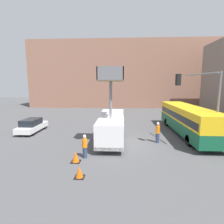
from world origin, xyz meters
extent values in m
plane|color=#4C4C4F|center=(0.00, 0.00, 0.00)|extent=(120.00, 120.00, 0.00)
cube|color=#936651|center=(0.00, 30.28, 7.81)|extent=(44.00, 10.00, 15.61)
cube|color=white|center=(-0.92, 3.19, 1.53)|extent=(2.23, 2.11, 2.19)
cube|color=white|center=(-0.92, -0.33, 1.40)|extent=(2.23, 4.93, 1.93)
cube|color=red|center=(-0.92, -2.75, 0.58)|extent=(2.19, 0.10, 0.24)
cylinder|color=black|center=(-1.89, 3.19, 0.48)|extent=(0.30, 0.97, 0.97)
cylinder|color=black|center=(0.05, 3.19, 0.48)|extent=(0.30, 0.97, 0.97)
cylinder|color=black|center=(-1.89, -0.33, 0.48)|extent=(0.30, 0.97, 0.97)
cylinder|color=black|center=(0.05, -0.33, 0.48)|extent=(0.30, 0.97, 0.97)
cylinder|color=slate|center=(-0.92, -0.33, 3.99)|extent=(0.24, 0.24, 3.25)
cube|color=brown|center=(-0.92, -0.33, 5.66)|extent=(2.16, 1.62, 0.10)
cube|color=slate|center=(-1.96, -0.33, 6.23)|extent=(0.08, 1.62, 1.05)
cube|color=slate|center=(0.12, -0.33, 6.23)|extent=(0.08, 1.62, 1.05)
cube|color=slate|center=(-0.92, 0.44, 6.23)|extent=(2.16, 0.08, 1.05)
cube|color=slate|center=(-0.92, -1.10, 6.23)|extent=(2.16, 0.08, 1.05)
cube|color=#145638|center=(7.06, 3.78, 1.01)|extent=(2.57, 12.29, 1.17)
cube|color=yellow|center=(7.06, 3.78, 2.31)|extent=(2.57, 12.29, 1.43)
cube|color=black|center=(7.06, 3.78, 2.09)|extent=(2.59, 11.80, 0.63)
cylinder|color=black|center=(5.92, 7.59, 0.49)|extent=(0.30, 0.99, 0.99)
cylinder|color=black|center=(8.19, 7.59, 0.49)|extent=(0.30, 0.99, 0.99)
cylinder|color=black|center=(5.92, -0.03, 0.49)|extent=(0.30, 0.99, 0.99)
cylinder|color=black|center=(8.19, -0.03, 0.49)|extent=(0.30, 0.99, 0.99)
cylinder|color=slate|center=(8.15, -0.05, 3.23)|extent=(0.18, 0.18, 6.46)
cylinder|color=slate|center=(6.29, -0.49, 6.16)|extent=(1.01, 3.74, 0.13)
cube|color=black|center=(4.44, -0.93, 5.71)|extent=(0.39, 0.39, 0.90)
sphere|color=red|center=(4.44, -0.93, 5.96)|extent=(0.20, 0.20, 0.20)
cylinder|color=navy|center=(-2.66, -3.04, 0.40)|extent=(0.32, 0.32, 0.80)
cylinder|color=orange|center=(-2.66, -3.04, 1.11)|extent=(0.38, 0.38, 0.63)
sphere|color=tan|center=(-2.66, -3.04, 1.53)|extent=(0.22, 0.22, 0.22)
sphere|color=white|center=(-2.66, -3.04, 1.63)|extent=(0.23, 0.23, 0.23)
cylinder|color=navy|center=(3.36, 0.71, 0.44)|extent=(0.32, 0.32, 0.88)
cylinder|color=orange|center=(3.36, 0.71, 1.23)|extent=(0.38, 0.38, 0.70)
sphere|color=tan|center=(3.36, 0.71, 1.70)|extent=(0.24, 0.24, 0.24)
sphere|color=white|center=(3.36, 0.71, 1.81)|extent=(0.25, 0.25, 0.25)
cube|color=black|center=(-3.15, -3.79, 0.01)|extent=(0.65, 0.65, 0.03)
cone|color=#F25B0F|center=(-3.15, -3.79, 0.37)|extent=(0.52, 0.52, 0.74)
cube|color=black|center=(-2.40, -5.82, 0.01)|extent=(0.57, 0.57, 0.03)
cone|color=#F25B0F|center=(-2.40, -5.82, 0.33)|extent=(0.46, 0.46, 0.66)
cube|color=silver|center=(-10.11, 3.74, 0.56)|extent=(1.78, 4.46, 0.58)
cube|color=black|center=(-10.11, 3.52, 1.20)|extent=(1.56, 2.45, 0.70)
cylinder|color=black|center=(-10.88, 5.12, 0.32)|extent=(0.22, 0.64, 0.64)
cylinder|color=black|center=(-9.34, 5.12, 0.32)|extent=(0.22, 0.64, 0.64)
cylinder|color=black|center=(-10.88, 2.36, 0.32)|extent=(0.22, 0.64, 0.64)
cylinder|color=black|center=(-9.34, 2.36, 0.32)|extent=(0.22, 0.64, 0.64)
camera|label=1|loc=(-0.01, -15.12, 5.28)|focal=28.00mm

